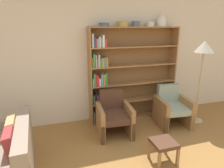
# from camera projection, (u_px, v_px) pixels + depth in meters

# --- Properties ---
(wall_back) EXTENTS (12.00, 0.06, 2.75)m
(wall_back) POSITION_uv_depth(u_px,v_px,m) (117.00, 59.00, 4.46)
(wall_back) COLOR beige
(wall_back) RESTS_ON ground
(bookshelf) EXTENTS (2.00, 0.30, 2.07)m
(bookshelf) POSITION_uv_depth(u_px,v_px,m) (126.00, 76.00, 4.45)
(bookshelf) COLOR olive
(bookshelf) RESTS_ON ground
(bowl_copper) EXTENTS (0.21, 0.21, 0.08)m
(bowl_copper) POSITION_uv_depth(u_px,v_px,m) (104.00, 24.00, 3.98)
(bowl_copper) COLOR slate
(bowl_copper) RESTS_ON bookshelf
(bowl_olive) EXTENTS (0.24, 0.24, 0.11)m
(bowl_olive) POSITION_uv_depth(u_px,v_px,m) (123.00, 23.00, 4.09)
(bowl_olive) COLOR tan
(bowl_olive) RESTS_ON bookshelf
(bowl_terracotta) EXTENTS (0.19, 0.19, 0.11)m
(bowl_terracotta) POSITION_uv_depth(u_px,v_px,m) (136.00, 23.00, 4.17)
(bowl_terracotta) COLOR slate
(bowl_terracotta) RESTS_ON bookshelf
(bowl_stoneware) EXTENTS (0.19, 0.19, 0.09)m
(bowl_stoneware) POSITION_uv_depth(u_px,v_px,m) (150.00, 24.00, 4.27)
(bowl_stoneware) COLOR silver
(bowl_stoneware) RESTS_ON bookshelf
(vase_tall) EXTENTS (0.20, 0.20, 0.23)m
(vase_tall) POSITION_uv_depth(u_px,v_px,m) (162.00, 22.00, 4.33)
(vase_tall) COLOR silver
(vase_tall) RESTS_ON bookshelf
(couch) EXTENTS (0.93, 1.49, 0.81)m
(couch) POSITION_uv_depth(u_px,v_px,m) (4.00, 160.00, 2.77)
(couch) COLOR gray
(couch) RESTS_ON ground
(armchair_leather) EXTENTS (0.70, 0.73, 0.84)m
(armchair_leather) POSITION_uv_depth(u_px,v_px,m) (114.00, 116.00, 3.93)
(armchair_leather) COLOR olive
(armchair_leather) RESTS_ON ground
(armchair_cushioned) EXTENTS (0.71, 0.75, 0.84)m
(armchair_cushioned) POSITION_uv_depth(u_px,v_px,m) (172.00, 108.00, 4.30)
(armchair_cushioned) COLOR olive
(armchair_cushioned) RESTS_ON ground
(floor_lamp) EXTENTS (0.40, 0.40, 1.79)m
(floor_lamp) POSITION_uv_depth(u_px,v_px,m) (204.00, 52.00, 4.12)
(floor_lamp) COLOR tan
(floor_lamp) RESTS_ON ground
(footstool) EXTENTS (0.36, 0.36, 0.37)m
(footstool) POSITION_uv_depth(u_px,v_px,m) (164.00, 145.00, 3.10)
(footstool) COLOR olive
(footstool) RESTS_ON ground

